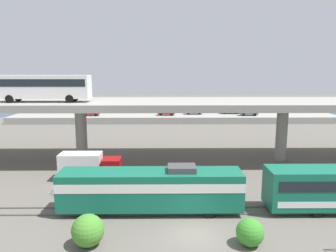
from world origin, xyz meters
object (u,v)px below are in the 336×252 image
object	(u,v)px
parked_car_2	(70,110)
parked_car_5	(230,111)
train_locomotive	(142,188)
parked_car_4	(193,111)
parked_car_1	(248,112)
parked_car_3	(166,112)
transit_bus_on_overpass	(42,86)
service_truck_west	(89,165)
parked_car_0	(90,113)

from	to	relation	value
parked_car_2	parked_car_5	bearing A→B (deg)	176.92
train_locomotive	parked_car_4	distance (m)	51.70
train_locomotive	parked_car_5	xyz separation A→B (m)	(18.29, 51.69, 0.09)
parked_car_1	parked_car_3	size ratio (longest dim) A/B	1.05
parked_car_4	parked_car_5	distance (m)	9.27
train_locomotive	transit_bus_on_overpass	world-z (taller)	transit_bus_on_overpass
parked_car_2	service_truck_west	bearing A→B (deg)	108.67
transit_bus_on_overpass	parked_car_2	xyz separation A→B (m)	(-8.37, 39.26, -7.98)
service_truck_west	parked_car_4	xyz separation A→B (m)	(15.64, 42.48, 0.65)
train_locomotive	parked_car_4	world-z (taller)	train_locomotive
parked_car_5	parked_car_2	bearing A→B (deg)	-3.08
parked_car_0	parked_car_1	size ratio (longest dim) A/B	0.98
parked_car_2	train_locomotive	bearing A→B (deg)	112.16
parked_car_3	parked_car_1	bearing A→B (deg)	-1.91
parked_car_1	parked_car_5	world-z (taller)	same
parked_car_4	parked_car_5	world-z (taller)	same
parked_car_0	service_truck_west	bearing A→B (deg)	-77.34
parked_car_0	parked_car_3	xyz separation A→B (m)	(17.88, 0.65, 0.00)
parked_car_0	parked_car_4	distance (m)	24.76
parked_car_0	parked_car_5	size ratio (longest dim) A/B	0.89
transit_bus_on_overpass	parked_car_2	distance (m)	40.93
parked_car_5	service_truck_west	bearing A→B (deg)	60.10
train_locomotive	parked_car_1	bearing A→B (deg)	-114.31
parked_car_0	parked_car_5	xyz separation A→B (m)	(33.87, 3.26, 0.00)
service_truck_west	parked_car_3	size ratio (longest dim) A/B	1.68
service_truck_west	parked_car_0	distance (m)	41.02
parked_car_4	transit_bus_on_overpass	bearing A→B (deg)	-121.93
transit_bus_on_overpass	parked_car_5	size ratio (longest dim) A/B	2.56
transit_bus_on_overpass	parked_car_0	bearing A→B (deg)	-86.61
parked_car_0	parked_car_2	size ratio (longest dim) A/B	1.03
service_truck_west	parked_car_5	size ratio (longest dim) A/B	1.45
train_locomotive	transit_bus_on_overpass	xyz separation A→B (m)	(-13.57, 14.60, 8.07)
train_locomotive	service_truck_west	xyz separation A→B (m)	(-6.59, 8.42, -0.55)
service_truck_west	parked_car_4	bearing A→B (deg)	69.78
service_truck_west	parked_car_1	world-z (taller)	service_truck_west
parked_car_1	parked_car_2	world-z (taller)	same
transit_bus_on_overpass	parked_car_3	distance (m)	38.79
train_locomotive	parked_car_2	world-z (taller)	train_locomotive
parked_car_1	parked_car_3	xyz separation A→B (m)	(-19.58, 0.65, -0.00)
parked_car_3	parked_car_5	xyz separation A→B (m)	(15.99, 2.61, 0.00)
parked_car_0	transit_bus_on_overpass	bearing A→B (deg)	-86.61
parked_car_0	parked_car_5	distance (m)	34.03
parked_car_4	parked_car_0	bearing A→B (deg)	-174.29
parked_car_0	parked_car_1	bearing A→B (deg)	-0.00
transit_bus_on_overpass	parked_car_0	world-z (taller)	transit_bus_on_overpass
train_locomotive	parked_car_2	size ratio (longest dim) A/B	4.15
transit_bus_on_overpass	parked_car_1	distance (m)	49.65
parked_car_2	parked_car_4	distance (m)	31.13
parked_car_0	parked_car_1	xyz separation A→B (m)	(37.46, -0.00, 0.00)
transit_bus_on_overpass	parked_car_4	distance (m)	43.51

